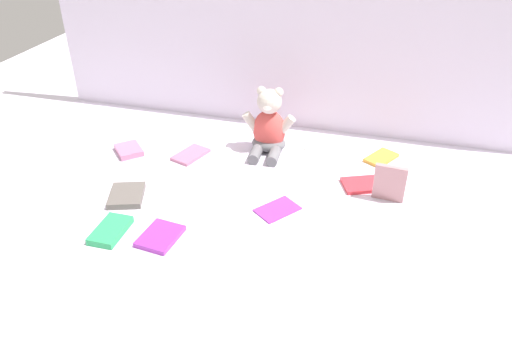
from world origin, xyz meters
name	(u,v)px	position (x,y,z in m)	size (l,w,h in m)	color
ground_plane	(270,182)	(0.00, 0.00, 0.00)	(3.20, 3.20, 0.00)	silver
backdrop_drape	(302,28)	(0.00, 0.42, 0.37)	(1.89, 0.03, 0.74)	silver
teddy_bear	(269,128)	(-0.06, 0.20, 0.09)	(0.19, 0.17, 0.23)	#D84C47
book_case_0	(111,230)	(-0.35, -0.36, 0.01)	(0.07, 0.13, 0.02)	#2AA45D
book_case_1	(127,195)	(-0.39, -0.20, 0.01)	(0.10, 0.12, 0.02)	#5C5550
book_case_2	(381,158)	(0.33, 0.24, 0.01)	(0.07, 0.12, 0.01)	gold
book_case_3	(390,183)	(0.36, 0.00, 0.06)	(0.09, 0.01, 0.12)	#B27E81
book_case_4	(277,209)	(0.06, -0.14, 0.00)	(0.08, 0.12, 0.01)	purple
book_case_5	(191,155)	(-0.30, 0.09, 0.01)	(0.08, 0.13, 0.01)	#B16486
book_case_6	(365,184)	(0.29, 0.06, 0.01)	(0.09, 0.14, 0.01)	red
book_case_7	(129,150)	(-0.52, 0.05, 0.01)	(0.08, 0.10, 0.02)	#B0678D
book_case_8	(160,236)	(-0.21, -0.34, 0.01)	(0.09, 0.12, 0.01)	purple
book_case_9	(316,143)	(0.10, 0.29, 0.00)	(0.07, 0.13, 0.01)	white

